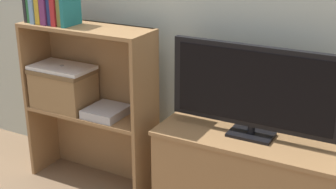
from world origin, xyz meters
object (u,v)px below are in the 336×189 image
book_plum (50,0)px  storage_basket_left (64,86)px  book_olive (65,4)px  book_teal (71,9)px  magazine_stack (106,112)px  book_forest (36,6)px  book_skyblue (40,6)px  laptop (62,67)px  tv_stand (248,179)px  tv (254,89)px  book_mustard (45,6)px  book_charcoal (32,4)px  book_navy (56,8)px  book_crimson (61,7)px

book_plum → storage_basket_left: bearing=20.3°
book_olive → book_teal: size_ratio=1.32×
storage_basket_left → magazine_stack: (0.29, 0.00, -0.10)m
book_forest → book_skyblue: (0.03, 0.00, 0.00)m
laptop → tv_stand: bearing=3.8°
tv → book_teal: book_teal is taller
tv_stand → book_mustard: size_ratio=5.19×
book_mustard → book_olive: (0.14, 0.00, 0.03)m
tv → book_skyblue: 1.27m
book_teal → book_forest: bearing=180.0°
book_charcoal → book_skyblue: 0.06m
book_charcoal → book_teal: (0.28, 0.00, -0.00)m
book_navy → laptop: book_navy is taller
book_olive → book_plum: bearing=180.0°
laptop → magazine_stack: laptop is taller
storage_basket_left → magazine_stack: storage_basket_left is taller
book_plum → book_navy: book_plum is taller
book_forest → book_crimson: bearing=0.0°
book_olive → laptop: 0.38m
book_skyblue → storage_basket_left: size_ratio=0.51×
book_mustard → magazine_stack: (0.37, 0.02, -0.56)m
book_forest → book_plum: (0.11, 0.00, 0.04)m
book_plum → book_crimson: bearing=0.0°
book_charcoal → book_mustard: 0.10m
storage_basket_left → book_navy: bearing=-77.0°
tv_stand → book_mustard: book_mustard is taller
laptop → tv: bearing=3.7°
book_olive → book_mustard: bearing=180.0°
book_skyblue → book_crimson: book_crimson is taller
book_forest → book_skyblue: 0.03m
book_skyblue → storage_basket_left: 0.47m
tv → laptop: 1.12m
book_skyblue → book_olive: (0.18, 0.00, 0.03)m
book_plum → storage_basket_left: book_plum is taller
tv_stand → book_teal: size_ratio=5.36×
book_olive → magazine_stack: size_ratio=1.04×
book_olive → storage_basket_left: bearing=170.3°
tv_stand → book_olive: 1.33m
book_crimson → book_teal: book_crimson is taller
book_forest → magazine_stack: book_forest is taller
storage_basket_left → book_skyblue: bearing=-173.6°
tv_stand → book_navy: size_ratio=5.48×
tv_stand → book_teal: 1.29m
book_forest → book_mustard: (0.07, 0.00, 0.00)m
tv → book_charcoal: bearing=-176.2°
book_navy → storage_basket_left: size_ratio=0.49×
book_crimson → book_olive: 0.04m
book_crimson → book_olive: (0.03, 0.00, 0.02)m
tv → laptop: tv is taller
book_forest → book_mustard: 0.07m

